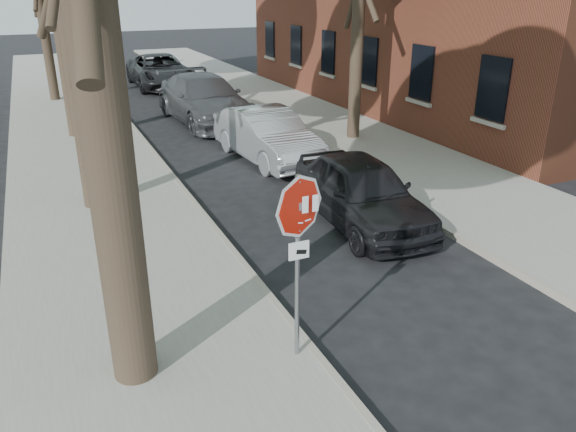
% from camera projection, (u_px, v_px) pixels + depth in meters
% --- Properties ---
extents(ground, '(120.00, 120.00, 0.00)m').
position_uv_depth(ground, '(341.00, 348.00, 8.07)').
color(ground, black).
rests_on(ground, ground).
extents(sidewalk_left, '(4.00, 55.00, 0.12)m').
position_uv_depth(sidewalk_left, '(79.00, 152.00, 17.22)').
color(sidewalk_left, gray).
rests_on(sidewalk_left, ground).
extents(sidewalk_right, '(4.00, 55.00, 0.12)m').
position_uv_depth(sidewalk_right, '(325.00, 125.00, 20.42)').
color(sidewalk_right, gray).
rests_on(sidewalk_right, ground).
extents(curb_left, '(0.12, 55.00, 0.13)m').
position_uv_depth(curb_left, '(147.00, 144.00, 17.99)').
color(curb_left, '#9E9384').
rests_on(curb_left, ground).
extents(curb_right, '(0.12, 55.00, 0.13)m').
position_uv_depth(curb_right, '(273.00, 131.00, 19.65)').
color(curb_right, '#9E9384').
rests_on(curb_right, ground).
extents(stop_sign, '(0.76, 0.34, 2.61)m').
position_uv_depth(stop_sign, '(299.00, 234.00, 7.03)').
color(stop_sign, gray).
rests_on(stop_sign, sidewalk_left).
extents(car_a, '(2.02, 4.43, 1.47)m').
position_uv_depth(car_a, '(362.00, 191.00, 11.99)').
color(car_a, black).
rests_on(car_a, ground).
extents(car_b, '(1.96, 4.66, 1.50)m').
position_uv_depth(car_b, '(267.00, 135.00, 16.34)').
color(car_b, '#A4A7AC').
rests_on(car_b, ground).
extents(car_c, '(2.70, 6.02, 1.71)m').
position_uv_depth(car_c, '(205.00, 99.00, 20.85)').
color(car_c, '#48494D').
rests_on(car_c, ground).
extents(car_d, '(2.69, 5.76, 1.60)m').
position_uv_depth(car_d, '(160.00, 71.00, 27.96)').
color(car_d, black).
rests_on(car_d, ground).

